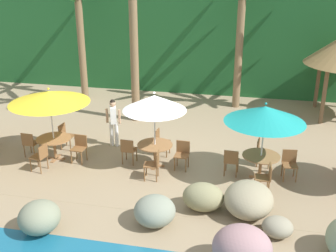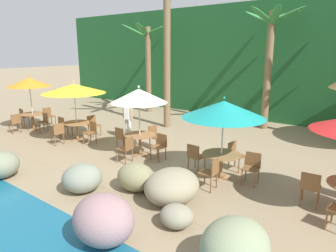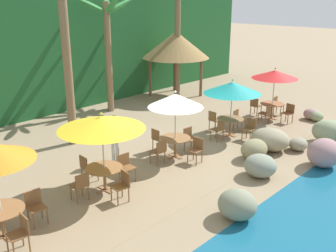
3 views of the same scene
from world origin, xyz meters
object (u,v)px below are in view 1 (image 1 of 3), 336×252
at_px(umbrella_white, 154,103).
at_px(chair_white_inland, 160,140).
at_px(palm_tree_third, 241,23).
at_px(chair_white_right, 154,163).
at_px(chair_yellow_seaward, 80,146).
at_px(chair_teal_seaward, 290,162).
at_px(umbrella_teal, 265,114).
at_px(dining_table_white, 155,148).
at_px(waiter_in_white, 113,119).
at_px(chair_yellow_right, 41,156).
at_px(dining_table_teal, 261,159).
at_px(chair_white_seaward, 182,153).
at_px(chair_yellow_inland, 65,134).
at_px(dining_table_yellow, 54,142).
at_px(umbrella_yellow, 49,97).
at_px(chair_teal_left, 231,160).
at_px(chair_teal_right, 266,176).
at_px(chair_teal_inland, 261,150).
at_px(palm_tree_second, 133,0).
at_px(chair_yellow_left, 30,143).
at_px(chair_white_left, 128,149).
at_px(palm_tree_nearest, 80,25).

height_order(umbrella_white, chair_white_inland, umbrella_white).
bearing_deg(palm_tree_third, chair_white_right, -105.36).
xyz_separation_m(chair_yellow_seaward, palm_tree_third, (4.59, 6.50, 3.11)).
relative_size(chair_white_inland, chair_teal_seaward, 1.00).
distance_m(umbrella_teal, chair_teal_seaward, 1.73).
relative_size(dining_table_white, waiter_in_white, 0.65).
distance_m(chair_yellow_right, dining_table_teal, 6.62).
distance_m(chair_yellow_right, umbrella_teal, 6.79).
height_order(chair_yellow_seaward, chair_white_inland, same).
height_order(chair_white_seaward, palm_tree_third, palm_tree_third).
relative_size(dining_table_white, palm_tree_third, 0.20).
height_order(chair_yellow_inland, chair_white_right, same).
height_order(dining_table_yellow, chair_white_right, chair_white_right).
xyz_separation_m(umbrella_yellow, dining_table_white, (3.29, 0.20, -1.51)).
height_order(dining_table_white, chair_white_seaward, chair_white_seaward).
bearing_deg(chair_teal_left, chair_white_inland, 157.13).
relative_size(chair_white_right, chair_teal_left, 1.00).
bearing_deg(chair_white_seaward, chair_teal_right, -21.83).
xyz_separation_m(chair_teal_inland, palm_tree_second, (-4.97, 3.10, 4.19)).
height_order(chair_yellow_seaward, dining_table_white, chair_yellow_seaward).
height_order(chair_yellow_right, chair_white_inland, same).
xyz_separation_m(palm_tree_third, waiter_in_white, (-3.90, -5.14, -2.63)).
distance_m(dining_table_teal, chair_teal_seaward, 0.86).
bearing_deg(chair_teal_inland, dining_table_white, -167.18).
height_order(chair_white_inland, palm_tree_third, palm_tree_third).
relative_size(chair_yellow_left, chair_teal_right, 1.00).
bearing_deg(palm_tree_third, dining_table_yellow, -129.77).
distance_m(umbrella_yellow, dining_table_yellow, 1.51).
relative_size(dining_table_yellow, umbrella_teal, 0.46).
bearing_deg(chair_white_left, palm_tree_second, 102.59).
distance_m(chair_yellow_seaward, chair_teal_seaward, 6.50).
bearing_deg(umbrella_white, umbrella_teal, -2.06).
bearing_deg(chair_white_left, chair_teal_inland, 10.85).
xyz_separation_m(chair_white_left, palm_tree_nearest, (-4.07, 6.24, 2.85)).
height_order(dining_table_white, chair_teal_inland, chair_teal_inland).
height_order(chair_white_right, palm_tree_nearest, palm_tree_nearest).
height_order(chair_yellow_inland, chair_teal_seaward, same).
height_order(chair_teal_seaward, chair_teal_inland, same).
bearing_deg(chair_yellow_seaward, umbrella_teal, 0.44).
height_order(chair_teal_seaward, chair_teal_right, same).
bearing_deg(dining_table_yellow, waiter_in_white, 42.24).
distance_m(umbrella_white, chair_teal_seaward, 4.36).
relative_size(dining_table_yellow, chair_yellow_inland, 1.26).
xyz_separation_m(umbrella_white, palm_tree_second, (-1.72, 3.84, 2.61)).
bearing_deg(chair_yellow_inland, chair_white_seaward, -8.26).
bearing_deg(chair_teal_seaward, umbrella_white, -179.00).
height_order(chair_yellow_inland, chair_white_inland, same).
bearing_deg(chair_yellow_inland, dining_table_white, -11.19).
height_order(chair_yellow_inland, umbrella_teal, umbrella_teal).
bearing_deg(palm_tree_second, chair_white_seaward, -55.80).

